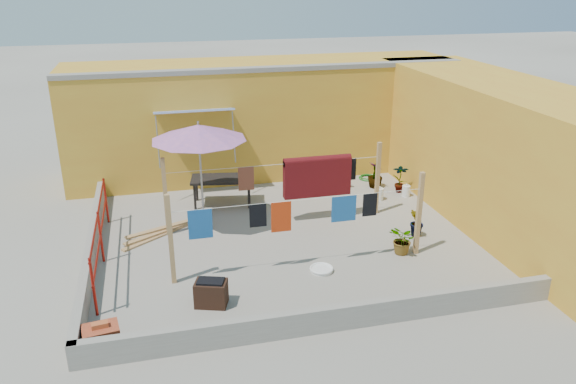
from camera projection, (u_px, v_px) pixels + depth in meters
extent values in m
plane|color=#9E998E|center=(284.00, 237.00, 12.51)|extent=(80.00, 80.00, 0.00)
cube|color=gold|center=(263.00, 117.00, 16.30)|extent=(11.00, 2.40, 3.20)
cube|color=gray|center=(270.00, 69.00, 14.79)|extent=(11.00, 0.35, 0.12)
cube|color=#2D51B2|center=(194.00, 111.00, 14.19)|extent=(2.00, 0.79, 0.22)
cylinder|color=gray|center=(158.00, 142.00, 13.88)|extent=(0.03, 0.30, 1.28)
cylinder|color=gray|center=(234.00, 137.00, 14.30)|extent=(0.03, 0.30, 1.28)
cube|color=gold|center=(500.00, 152.00, 13.10)|extent=(2.40, 9.00, 3.20)
cube|color=gray|center=(336.00, 318.00, 9.20)|extent=(8.30, 0.16, 0.44)
cube|color=gray|center=(92.00, 249.00, 11.52)|extent=(0.16, 7.30, 0.44)
cylinder|color=maroon|center=(93.00, 287.00, 9.46)|extent=(0.05, 0.05, 1.10)
cylinder|color=maroon|center=(101.00, 237.00, 11.27)|extent=(0.05, 0.05, 1.10)
cylinder|color=maroon|center=(106.00, 201.00, 13.08)|extent=(0.05, 0.05, 1.10)
cylinder|color=maroon|center=(98.00, 214.00, 11.09)|extent=(0.04, 4.20, 0.04)
cylinder|color=maroon|center=(100.00, 235.00, 11.25)|extent=(0.04, 4.20, 0.04)
cube|color=tan|center=(171.00, 240.00, 10.36)|extent=(0.09, 0.09, 1.80)
cube|color=tan|center=(419.00, 214.00, 11.48)|extent=(0.09, 0.09, 1.80)
cube|color=tan|center=(377.00, 178.00, 13.47)|extent=(0.09, 0.09, 1.80)
cube|color=tan|center=(166.00, 197.00, 12.35)|extent=(0.09, 0.09, 1.80)
cylinder|color=silver|center=(301.00, 200.00, 10.72)|extent=(5.00, 0.01, 0.01)
cylinder|color=silver|center=(276.00, 165.00, 12.71)|extent=(5.00, 0.01, 0.01)
cube|color=#4B0C10|center=(317.00, 178.00, 13.08)|extent=(1.60, 0.22, 0.90)
cube|color=black|center=(348.00, 170.00, 13.20)|extent=(0.38, 0.02, 0.52)
cube|color=brown|center=(246.00, 179.00, 12.66)|extent=(0.36, 0.02, 0.56)
cube|color=#1B5092|center=(200.00, 224.00, 10.39)|extent=(0.45, 0.02, 0.59)
cube|color=black|center=(258.00, 215.00, 10.62)|extent=(0.33, 0.02, 0.47)
cube|color=#BB310E|center=(281.00, 217.00, 10.74)|extent=(0.39, 0.02, 0.62)
cube|color=#1B5092|center=(344.00, 209.00, 11.01)|extent=(0.50, 0.02, 0.54)
cube|color=black|center=(370.00, 205.00, 11.13)|extent=(0.29, 0.02, 0.48)
cylinder|color=gray|center=(204.00, 227.00, 12.96)|extent=(0.38, 0.38, 0.06)
cylinder|color=gray|center=(201.00, 179.00, 12.54)|extent=(0.05, 0.05, 2.41)
cone|color=#BE669D|center=(199.00, 132.00, 12.15)|extent=(2.15, 2.15, 0.34)
cylinder|color=gray|center=(198.00, 124.00, 12.08)|extent=(0.04, 0.04, 0.10)
cube|color=black|center=(222.00, 179.00, 14.07)|extent=(1.64, 1.01, 0.06)
cube|color=black|center=(195.00, 197.00, 13.87)|extent=(0.06, 0.06, 0.67)
cube|color=black|center=(197.00, 188.00, 14.44)|extent=(0.06, 0.06, 0.67)
cube|color=black|center=(249.00, 196.00, 13.96)|extent=(0.06, 0.06, 0.67)
cube|color=black|center=(249.00, 187.00, 14.53)|extent=(0.06, 0.06, 0.67)
cube|color=#AF4928|center=(102.00, 338.00, 8.72)|extent=(0.60, 0.48, 0.40)
cube|color=#B9622B|center=(100.00, 325.00, 8.63)|extent=(0.26, 0.16, 0.08)
cube|color=tan|center=(159.00, 236.00, 12.55)|extent=(1.64, 1.25, 0.04)
cube|color=tan|center=(163.00, 231.00, 12.66)|extent=(1.72, 1.11, 0.04)
cube|color=tan|center=(166.00, 227.00, 12.77)|extent=(1.83, 0.88, 0.04)
cube|color=black|center=(211.00, 293.00, 9.88)|extent=(0.64, 0.53, 0.46)
cube|color=black|center=(210.00, 281.00, 9.79)|extent=(0.53, 0.41, 0.04)
cylinder|color=silver|center=(321.00, 270.00, 11.08)|extent=(0.45, 0.45, 0.06)
torus|color=silver|center=(321.00, 268.00, 11.07)|extent=(0.48, 0.48, 0.05)
cylinder|color=silver|center=(379.00, 194.00, 14.54)|extent=(0.23, 0.23, 0.32)
cylinder|color=silver|center=(379.00, 188.00, 14.47)|extent=(0.06, 0.06, 0.05)
cylinder|color=silver|center=(406.00, 191.00, 14.78)|extent=(0.22, 0.22, 0.29)
cylinder|color=silver|center=(407.00, 185.00, 14.72)|extent=(0.06, 0.06, 0.05)
torus|color=#17691A|center=(368.00, 178.00, 16.10)|extent=(0.51, 0.51, 0.04)
torus|color=#17691A|center=(368.00, 177.00, 16.08)|extent=(0.43, 0.43, 0.04)
imported|color=#185519|center=(330.00, 174.00, 15.27)|extent=(0.79, 0.70, 0.82)
imported|color=#185519|center=(375.00, 175.00, 15.33)|extent=(0.52, 0.52, 0.72)
imported|color=#185519|center=(400.00, 178.00, 14.97)|extent=(0.50, 0.44, 0.79)
imported|color=#185519|center=(417.00, 223.00, 12.43)|extent=(0.41, 0.45, 0.67)
imported|color=#185519|center=(403.00, 240.00, 11.66)|extent=(0.62, 0.67, 0.63)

